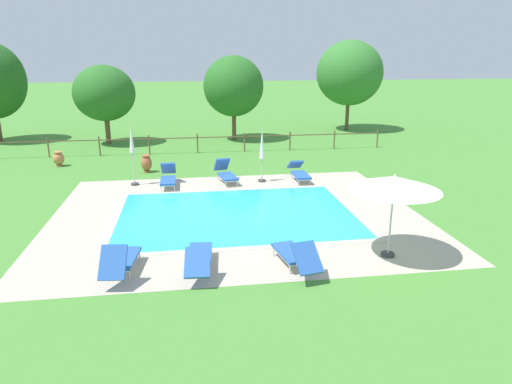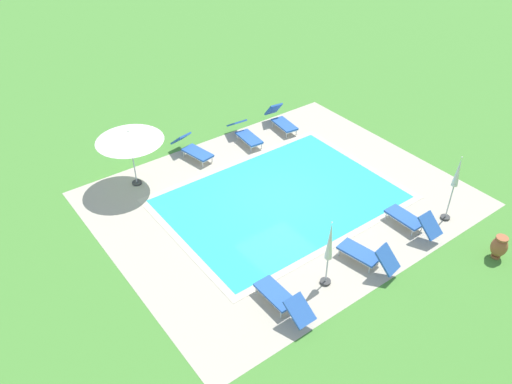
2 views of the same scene
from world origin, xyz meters
The scene contains 19 objects.
ground_plane centered at (0.00, 0.00, 0.00)m, with size 160.00×160.00×0.00m, color #478433.
pool_deck_paving centered at (0.00, 0.00, 0.00)m, with size 12.29×10.02×0.01m, color #B2A893.
swimming_pool_water centered at (0.00, 0.00, 0.01)m, with size 7.82×5.55×0.01m, color #2DB7C6.
pool_coping_rim centered at (0.00, 0.00, 0.01)m, with size 8.30×6.03×0.01m.
sun_lounger_north_near_steps centered at (0.00, 4.13, 0.39)m, with size 0.94×1.98×0.95m.
sun_lounger_north_mid centered at (-3.26, -4.01, 0.39)m, with size 0.82×1.93×0.98m.
sun_lounger_north_far centered at (3.13, 3.93, 0.36)m, with size 0.62×2.04×0.78m.
sun_lounger_north_end centered at (-2.41, 3.84, 0.38)m, with size 0.61×1.96×0.90m.
sun_lounger_south_near_corner centered at (1.04, -4.29, 0.38)m, with size 0.95×2.04×0.88m.
sun_lounger_south_mid centered at (-1.36, -4.02, 0.36)m, with size 0.76×2.07×0.79m.
patio_umbrella_open_foreground centered at (3.69, -3.94, 2.03)m, with size 2.40×2.40×2.27m.
patio_umbrella_closed_row_west centered at (1.51, 3.96, 1.43)m, with size 0.32×0.32×2.31m.
patio_umbrella_closed_row_centre centered at (-3.80, 4.20, 1.60)m, with size 0.32×0.32×2.49m.
terracotta_urn_near_fence centered at (-7.78, 8.15, 0.39)m, with size 0.53×0.53×0.72m.
terracotta_urn_by_tree centered at (-3.47, 6.32, 0.43)m, with size 0.50×0.50×0.80m.
perimeter_fence centered at (-1.05, 10.29, 0.67)m, with size 20.79×0.08×1.05m.
tree_far_west centered at (1.35, 14.08, 3.31)m, with size 3.69×3.69×5.16m.
tree_west_mid centered at (-6.32, 13.81, 3.00)m, with size 3.58×3.58×4.64m.
tree_centre centered at (9.70, 16.73, 3.95)m, with size 4.57×4.57×6.17m.
Camera 1 is at (-1.48, -14.59, 5.22)m, focal length 32.05 mm.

